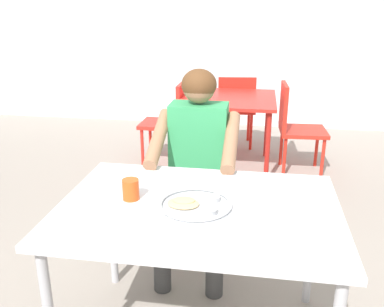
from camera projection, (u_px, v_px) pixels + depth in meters
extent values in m
cube|color=silver|center=(199.00, 209.00, 1.86)|extent=(1.23, 0.87, 0.03)
cylinder|color=#B2B2B7|center=(112.00, 229.00, 2.41)|extent=(0.04, 0.04, 0.71)
cylinder|color=#B2B2B7|center=(311.00, 246.00, 2.25)|extent=(0.04, 0.04, 0.71)
cylinder|color=#B7BABF|center=(196.00, 206.00, 1.84)|extent=(0.32, 0.32, 0.01)
torus|color=#B7BABF|center=(196.00, 204.00, 1.84)|extent=(0.32, 0.32, 0.01)
cylinder|color=#B2B5BA|center=(210.00, 211.00, 1.77)|extent=(0.06, 0.06, 0.02)
cylinder|color=#C65119|center=(210.00, 210.00, 1.76)|extent=(0.05, 0.05, 0.01)
cylinder|color=#B2B5BA|center=(214.00, 198.00, 1.88)|extent=(0.06, 0.06, 0.02)
cylinder|color=maroon|center=(214.00, 197.00, 1.88)|extent=(0.05, 0.05, 0.01)
ellipsoid|color=#DBB77A|center=(183.00, 203.00, 1.85)|extent=(0.16, 0.14, 0.01)
ellipsoid|color=tan|center=(184.00, 200.00, 1.86)|extent=(0.10, 0.08, 0.01)
cylinder|color=#D84C19|center=(131.00, 189.00, 1.90)|extent=(0.08, 0.08, 0.09)
cylinder|color=#593319|center=(130.00, 184.00, 1.89)|extent=(0.06, 0.06, 0.02)
cube|color=silver|center=(200.00, 193.00, 2.72)|extent=(0.44, 0.39, 0.04)
cube|color=silver|center=(204.00, 151.00, 2.81)|extent=(0.42, 0.04, 0.42)
cylinder|color=silver|center=(224.00, 237.00, 2.62)|extent=(0.03, 0.03, 0.40)
cylinder|color=silver|center=(168.00, 233.00, 2.67)|extent=(0.03, 0.03, 0.40)
cylinder|color=silver|center=(228.00, 214.00, 2.91)|extent=(0.03, 0.03, 0.40)
cylinder|color=silver|center=(177.00, 210.00, 2.96)|extent=(0.03, 0.03, 0.40)
cylinder|color=#393939|center=(215.00, 262.00, 2.35)|extent=(0.10, 0.10, 0.43)
cylinder|color=#393939|center=(219.00, 204.00, 2.44)|extent=(0.12, 0.40, 0.12)
cylinder|color=#393939|center=(162.00, 257.00, 2.39)|extent=(0.10, 0.10, 0.43)
cylinder|color=#393939|center=(168.00, 201.00, 2.49)|extent=(0.12, 0.40, 0.12)
cube|color=#339959|center=(199.00, 148.00, 2.56)|extent=(0.34, 0.20, 0.54)
cylinder|color=#996B4C|center=(231.00, 141.00, 2.33)|extent=(0.08, 0.45, 0.25)
cylinder|color=#996B4C|center=(158.00, 138.00, 2.39)|extent=(0.08, 0.45, 0.25)
sphere|color=#996B4C|center=(199.00, 87.00, 2.44)|extent=(0.19, 0.19, 0.19)
ellipsoid|color=brown|center=(199.00, 85.00, 2.43)|extent=(0.21, 0.20, 0.18)
cube|color=red|center=(229.00, 99.00, 4.06)|extent=(0.90, 0.90, 0.03)
cylinder|color=#AD1E18|center=(182.00, 145.00, 3.88)|extent=(0.04, 0.04, 0.69)
cylinder|color=#AD1E18|center=(267.00, 149.00, 3.76)|extent=(0.04, 0.04, 0.69)
cylinder|color=#AD1E18|center=(195.00, 122.00, 4.60)|extent=(0.04, 0.04, 0.69)
cylinder|color=#AD1E18|center=(267.00, 125.00, 4.48)|extent=(0.04, 0.04, 0.69)
cube|color=red|center=(162.00, 124.00, 4.27)|extent=(0.43, 0.39, 0.04)
cube|color=red|center=(181.00, 104.00, 4.16)|extent=(0.04, 0.36, 0.40)
cylinder|color=red|center=(142.00, 148.00, 4.23)|extent=(0.03, 0.03, 0.40)
cylinder|color=red|center=(150.00, 139.00, 4.51)|extent=(0.03, 0.03, 0.40)
cylinder|color=red|center=(176.00, 150.00, 4.17)|extent=(0.03, 0.03, 0.40)
cylinder|color=red|center=(182.00, 141.00, 4.45)|extent=(0.03, 0.03, 0.40)
cube|color=red|center=(303.00, 131.00, 4.04)|extent=(0.45, 0.43, 0.04)
cube|color=red|center=(284.00, 107.00, 3.98)|extent=(0.06, 0.39, 0.43)
cylinder|color=red|center=(317.00, 148.00, 4.24)|extent=(0.03, 0.03, 0.39)
cylinder|color=red|center=(323.00, 159.00, 3.94)|extent=(0.03, 0.03, 0.39)
cylinder|color=red|center=(281.00, 146.00, 4.28)|extent=(0.03, 0.03, 0.39)
cylinder|color=red|center=(284.00, 158.00, 3.97)|extent=(0.03, 0.03, 0.39)
cube|color=red|center=(235.00, 109.00, 4.81)|extent=(0.47, 0.46, 0.04)
cube|color=red|center=(237.00, 95.00, 4.56)|extent=(0.41, 0.08, 0.37)
cylinder|color=red|center=(219.00, 124.00, 5.05)|extent=(0.03, 0.03, 0.41)
cylinder|color=red|center=(248.00, 124.00, 5.04)|extent=(0.03, 0.03, 0.41)
cylinder|color=red|center=(220.00, 132.00, 4.74)|extent=(0.03, 0.03, 0.41)
cylinder|color=red|center=(251.00, 132.00, 4.72)|extent=(0.03, 0.03, 0.41)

